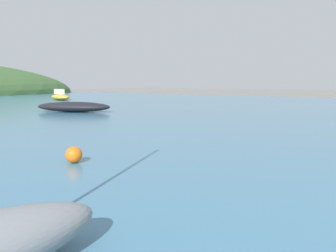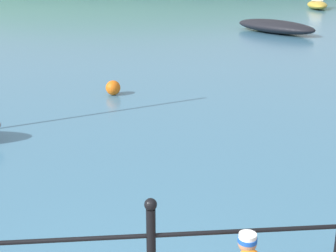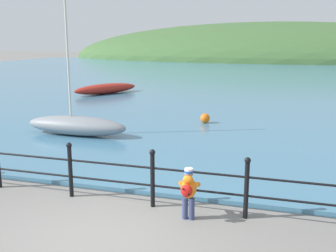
% 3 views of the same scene
% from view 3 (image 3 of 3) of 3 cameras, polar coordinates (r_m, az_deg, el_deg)
% --- Properties ---
extents(ground_plane, '(200.00, 200.00, 0.00)m').
position_cam_3_polar(ground_plane, '(7.13, -10.24, -15.62)').
color(ground_plane, slate).
extents(water, '(80.00, 60.00, 0.10)m').
position_cam_3_polar(water, '(37.83, 12.27, 7.10)').
color(water, teal).
rests_on(water, ground).
extents(far_hillside, '(77.58, 42.67, 13.27)m').
position_cam_3_polar(far_hillside, '(77.11, 14.71, 9.47)').
color(far_hillside, '#3D6033').
rests_on(far_hillside, ground).
extents(iron_railing, '(11.30, 0.12, 1.21)m').
position_cam_3_polar(iron_railing, '(7.95, -2.26, -7.33)').
color(iron_railing, black).
rests_on(iron_railing, ground).
extents(child_in_coat, '(0.39, 0.54, 1.00)m').
position_cam_3_polar(child_in_coat, '(7.41, 2.98, -9.13)').
color(child_in_coat, navy).
rests_on(child_in_coat, ground).
extents(boat_white_sailboat, '(3.16, 4.34, 0.61)m').
position_cam_3_polar(boat_white_sailboat, '(24.55, -8.98, 5.37)').
color(boat_white_sailboat, maroon).
rests_on(boat_white_sailboat, water).
extents(boat_far_right, '(3.74, 1.01, 4.77)m').
position_cam_3_polar(boat_far_right, '(13.94, -13.19, 0.15)').
color(boat_far_right, gray).
rests_on(boat_far_right, water).
extents(mooring_buoy, '(0.38, 0.38, 0.38)m').
position_cam_3_polar(mooring_buoy, '(15.66, 5.40, 1.13)').
color(mooring_buoy, orange).
rests_on(mooring_buoy, water).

